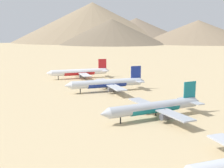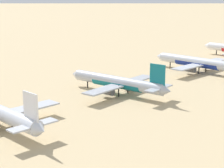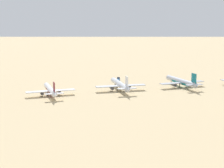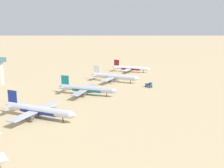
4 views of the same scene
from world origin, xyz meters
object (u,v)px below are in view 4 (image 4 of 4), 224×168
Objects in this scene: parked_jet_3 at (114,77)px; service_truck at (149,85)px; parked_jet_2 at (87,89)px; control_tower at (0,69)px; parked_jet_1 at (38,110)px; parked_jet_4 at (131,68)px.

parked_jet_3 is 7.81× the size of service_truck.
control_tower reaches higher than parked_jet_2.
control_tower is (-114.17, -28.51, 10.30)m from service_truck.
service_truck is at bearing 14.02° from control_tower.
parked_jet_2 is 79.29m from control_tower.
service_truck is at bearing 45.92° from parked_jet_2.
parked_jet_1 is 1.15× the size of parked_jet_4.
parked_jet_4 is 7.06× the size of service_truck.
control_tower is at bearing -165.98° from service_truck.
service_truck is (31.57, -60.65, -1.79)m from parked_jet_4.
parked_jet_4 is at bearing 89.20° from parked_jet_3.
parked_jet_4 is at bearing 47.19° from control_tower.
parked_jet_4 is (4.18, 97.56, -0.37)m from parked_jet_2.
control_tower is at bearing 140.62° from parked_jet_1.
parked_jet_2 is 2.04× the size of control_tower.
parked_jet_3 is at bearing 25.70° from control_tower.
parked_jet_4 is 1.86× the size of control_tower.
parked_jet_1 is at bearing -39.38° from control_tower.
parked_jet_3 is 91.25m from control_tower.
parked_jet_3 reaches higher than parked_jet_2.
service_truck is at bearing 65.98° from parked_jet_1.
control_tower reaches higher than service_truck.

